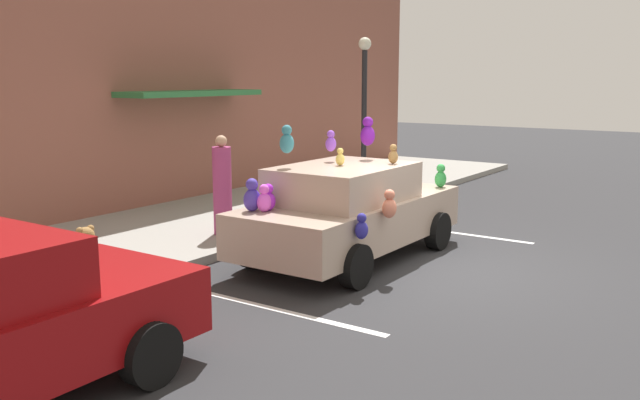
{
  "coord_description": "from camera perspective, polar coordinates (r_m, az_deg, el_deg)",
  "views": [
    {
      "loc": [
        -9.37,
        -4.35,
        2.92
      ],
      "look_at": [
        -0.15,
        1.97,
        0.9
      ],
      "focal_mm": 38.59,
      "sensor_mm": 36.0,
      "label": 1
    }
  ],
  "objects": [
    {
      "name": "pedestrian_near_shopfront",
      "position": [
        12.23,
        -8.1,
        0.95
      ],
      "size": [
        0.33,
        0.33,
        1.76
      ],
      "color": "#A43970",
      "rests_on": "sidewalk"
    },
    {
      "name": "storefront_building",
      "position": [
        14.85,
        -16.66,
        10.87
      ],
      "size": [
        24.0,
        1.25,
        6.4
      ],
      "color": "brown",
      "rests_on": "ground"
    },
    {
      "name": "teddy_bear_on_sidewalk",
      "position": [
        10.3,
        -18.8,
        -4.08
      ],
      "size": [
        0.36,
        0.3,
        0.69
      ],
      "color": "#9E723D",
      "rests_on": "sidewalk"
    },
    {
      "name": "sidewalk",
      "position": [
        13.55,
        -10.3,
        -2.06
      ],
      "size": [
        24.0,
        4.0,
        0.15
      ],
      "primitive_type": "cube",
      "color": "gray",
      "rests_on": "ground"
    },
    {
      "name": "plush_covered_car",
      "position": [
        11.01,
        2.37,
        -0.85
      ],
      "size": [
        4.33,
        2.15,
        2.25
      ],
      "color": "tan",
      "rests_on": "ground"
    },
    {
      "name": "parking_stripe_front",
      "position": [
        13.36,
        9.93,
        -2.53
      ],
      "size": [
        0.12,
        3.6,
        0.01
      ],
      "primitive_type": "cube",
      "color": "silver",
      "rests_on": "ground"
    },
    {
      "name": "street_lamp_post",
      "position": [
        15.37,
        3.69,
        8.2
      ],
      "size": [
        0.28,
        0.28,
        3.61
      ],
      "color": "black",
      "rests_on": "sidewalk"
    },
    {
      "name": "parking_stripe_rear",
      "position": [
        8.96,
        -4.6,
        -8.81
      ],
      "size": [
        0.12,
        3.6,
        0.01
      ],
      "primitive_type": "cube",
      "color": "silver",
      "rests_on": "ground"
    },
    {
      "name": "ground_plane",
      "position": [
        10.74,
        9.18,
        -5.67
      ],
      "size": [
        60.0,
        60.0,
        0.0
      ],
      "primitive_type": "plane",
      "color": "#2D2D30"
    }
  ]
}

